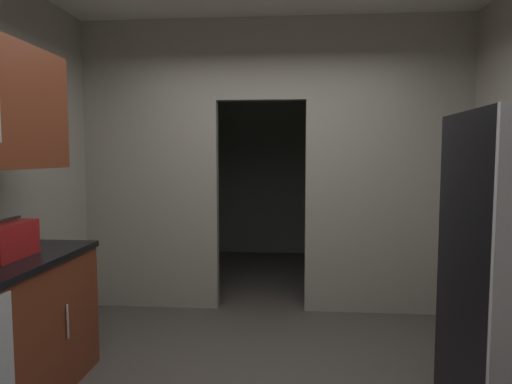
# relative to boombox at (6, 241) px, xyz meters

# --- Properties ---
(kitchen_partition) EXTENTS (3.74, 0.12, 2.84)m
(kitchen_partition) POSITION_rel_boombox_xyz_m (1.54, 1.84, 0.48)
(kitchen_partition) COLOR #9E998C
(kitchen_partition) RESTS_ON ground
(adjoining_room_shell) EXTENTS (3.74, 2.68, 2.84)m
(adjoining_room_shell) POSITION_rel_boombox_xyz_m (1.52, 3.70, 0.40)
(adjoining_room_shell) COLOR gray
(adjoining_room_shell) RESTS_ON ground
(boombox) EXTENTS (0.20, 0.39, 0.24)m
(boombox) POSITION_rel_boombox_xyz_m (0.00, 0.00, 0.00)
(boombox) COLOR maroon
(boombox) RESTS_ON lower_cabinet_run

